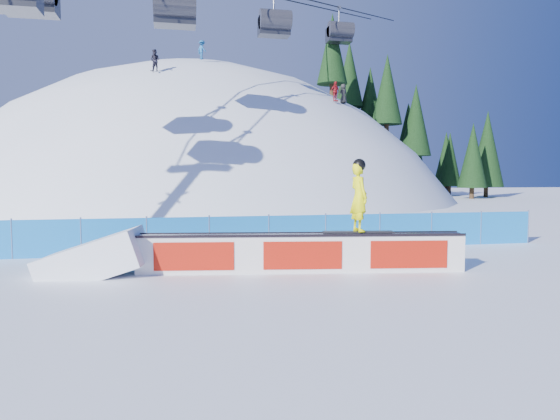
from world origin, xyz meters
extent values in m
plane|color=white|center=(0.00, 0.00, 0.00)|extent=(160.00, 160.00, 0.00)
sphere|color=white|center=(0.00, 42.00, -18.00)|extent=(64.00, 64.00, 64.00)
cylinder|color=#372516|center=(15.37, 38.30, 10.42)|extent=(0.50, 0.50, 1.40)
cone|color=black|center=(15.37, 38.30, 14.99)|extent=(3.49, 3.49, 7.93)
cylinder|color=#372516|center=(15.49, 38.22, 10.34)|extent=(0.50, 0.50, 1.40)
cone|color=black|center=(15.49, 38.22, 15.48)|extent=(3.99, 3.99, 9.07)
cylinder|color=#372516|center=(18.61, 43.99, 8.56)|extent=(0.50, 0.50, 1.40)
cone|color=black|center=(18.61, 43.99, 12.29)|extent=(2.76, 2.76, 6.26)
cylinder|color=#372516|center=(19.33, 39.29, 7.96)|extent=(0.50, 0.50, 1.40)
cone|color=black|center=(19.33, 39.29, 11.56)|extent=(2.65, 2.65, 6.01)
cylinder|color=#372516|center=(22.00, 41.96, 5.84)|extent=(0.50, 0.50, 1.40)
cone|color=black|center=(22.00, 41.96, 9.84)|extent=(2.99, 2.99, 6.79)
cylinder|color=#372516|center=(22.35, 37.74, 5.10)|extent=(0.50, 0.50, 1.40)
cone|color=black|center=(22.35, 37.74, 10.53)|extent=(4.25, 4.25, 9.66)
cylinder|color=#372516|center=(25.33, 45.38, 1.86)|extent=(0.50, 0.50, 1.40)
cone|color=black|center=(25.33, 45.38, 7.28)|extent=(4.24, 4.24, 9.63)
cylinder|color=#372516|center=(26.18, 40.73, 0.96)|extent=(0.50, 0.50, 1.40)
cone|color=black|center=(26.18, 40.73, 5.11)|extent=(3.13, 3.13, 7.11)
cylinder|color=#372516|center=(26.40, 45.85, 0.60)|extent=(0.50, 0.50, 1.40)
cone|color=black|center=(26.40, 45.85, 5.20)|extent=(3.52, 3.52, 8.01)
cylinder|color=#372516|center=(30.67, 41.54, 0.60)|extent=(0.50, 0.50, 1.40)
cone|color=black|center=(30.67, 41.54, 5.69)|extent=(3.95, 3.95, 8.99)
cylinder|color=#372516|center=(31.27, 36.09, 0.60)|extent=(0.50, 0.50, 1.40)
cone|color=black|center=(31.27, 36.09, 6.00)|extent=(4.23, 4.23, 9.61)
cylinder|color=#372516|center=(32.84, 41.27, 0.60)|extent=(0.50, 0.50, 1.40)
cone|color=black|center=(32.84, 41.27, 4.98)|extent=(3.33, 3.33, 7.56)
cylinder|color=#372516|center=(34.24, 44.70, 0.60)|extent=(0.50, 0.50, 1.40)
cone|color=black|center=(34.24, 44.70, 4.29)|extent=(2.72, 2.72, 6.19)
cube|color=blue|center=(0.00, 4.50, 0.60)|extent=(22.00, 0.03, 1.20)
cylinder|color=#45567D|center=(-7.00, 4.50, 0.65)|extent=(0.05, 0.05, 1.30)
cylinder|color=#45567D|center=(-5.00, 4.50, 0.65)|extent=(0.05, 0.05, 1.30)
cylinder|color=#45567D|center=(-3.00, 4.50, 0.65)|extent=(0.05, 0.05, 1.30)
cylinder|color=#45567D|center=(-1.00, 4.50, 0.65)|extent=(0.05, 0.05, 1.30)
cylinder|color=#45567D|center=(1.00, 4.50, 0.65)|extent=(0.05, 0.05, 1.30)
cylinder|color=#45567D|center=(3.00, 4.50, 0.65)|extent=(0.05, 0.05, 1.30)
cylinder|color=#45567D|center=(5.00, 4.50, 0.65)|extent=(0.05, 0.05, 1.30)
cylinder|color=#45567D|center=(7.00, 4.50, 0.65)|extent=(0.05, 0.05, 1.30)
cylinder|color=#45567D|center=(9.00, 4.50, 0.65)|extent=(0.05, 0.05, 1.30)
cylinder|color=#45567D|center=(11.00, 4.50, 0.65)|extent=(0.05, 0.05, 1.30)
cylinder|color=#292930|center=(-2.00, 17.93, 12.36)|extent=(2.40, 1.50, 1.50)
cylinder|color=#292930|center=(5.50, 26.13, 14.40)|extent=(2.40, 1.50, 1.50)
cylinder|color=#292930|center=(13.75, 35.15, 16.64)|extent=(2.40, 1.50, 1.50)
cube|color=silver|center=(1.19, 0.73, 0.49)|extent=(8.63, 1.81, 0.97)
cube|color=gray|center=(1.19, 0.73, 0.99)|extent=(8.55, 1.82, 0.04)
cube|color=black|center=(1.15, 0.44, 1.00)|extent=(8.55, 1.31, 0.06)
cube|color=black|center=(1.23, 1.01, 1.00)|extent=(8.55, 1.31, 0.06)
cube|color=red|center=(1.15, 0.45, 0.49)|extent=(8.12, 1.23, 0.73)
cube|color=red|center=(1.23, 1.00, 0.49)|extent=(8.12, 1.23, 0.73)
cube|color=black|center=(2.69, 0.50, 1.06)|extent=(1.91, 0.61, 0.04)
imported|color=#F7FF09|center=(2.69, 0.50, 1.98)|extent=(0.52, 0.71, 1.82)
sphere|color=black|center=(2.69, 0.50, 2.83)|extent=(0.34, 0.34, 0.34)
imported|color=black|center=(-3.53, 27.94, 11.35)|extent=(1.01, 0.94, 1.65)
imported|color=maroon|center=(10.99, 28.20, 9.52)|extent=(1.05, 0.79, 1.65)
imported|color=#17538E|center=(0.31, 33.14, 13.57)|extent=(1.08, 1.23, 1.65)
imported|color=black|center=(11.96, 28.99, 9.50)|extent=(0.94, 0.77, 1.65)
camera|label=1|loc=(-2.03, -12.00, 2.57)|focal=32.00mm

